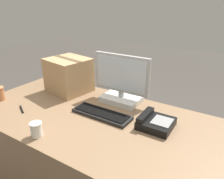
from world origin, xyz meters
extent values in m
cube|color=#8C6B4C|center=(0.00, 0.00, 0.37)|extent=(1.80, 0.90, 0.74)
cube|color=white|center=(0.06, 0.31, 0.76)|extent=(0.30, 0.21, 0.05)
cylinder|color=#B2B2B2|center=(0.06, 0.31, 0.80)|extent=(0.04, 0.04, 0.04)
cube|color=#B2B2B2|center=(0.06, 0.31, 0.97)|extent=(0.45, 0.03, 0.29)
cube|color=silver|center=(0.06, 0.29, 0.97)|extent=(0.41, 0.01, 0.25)
cube|color=black|center=(0.06, 0.04, 0.75)|extent=(0.43, 0.15, 0.02)
cube|color=black|center=(0.06, 0.04, 0.76)|extent=(0.39, 0.12, 0.01)
cube|color=black|center=(0.43, 0.11, 0.76)|extent=(0.21, 0.21, 0.05)
cube|color=black|center=(0.36, 0.11, 0.80)|extent=(0.05, 0.19, 0.03)
cube|color=gray|center=(0.47, 0.11, 0.79)|extent=(0.12, 0.12, 0.01)
cylinder|color=white|center=(-0.12, -0.36, 0.78)|extent=(0.07, 0.07, 0.08)
cylinder|color=white|center=(-0.12, -0.36, 0.82)|extent=(0.07, 0.07, 0.01)
cube|color=tan|center=(-0.43, 0.26, 0.88)|extent=(0.38, 0.36, 0.29)
cube|color=brown|center=(-0.43, 0.26, 1.03)|extent=(0.33, 0.10, 0.00)
cylinder|color=black|center=(-0.48, -0.20, 0.74)|extent=(0.11, 0.07, 0.01)
camera|label=1|loc=(0.83, -1.04, 1.49)|focal=35.00mm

